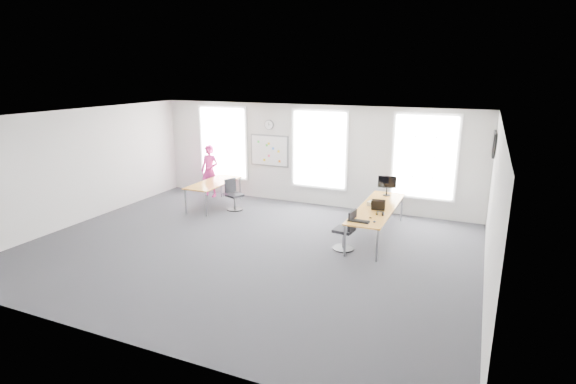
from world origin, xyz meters
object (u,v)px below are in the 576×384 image
at_px(desk_left, 214,184).
at_px(headphones, 380,213).
at_px(chair_left, 233,196).
at_px(keyboard, 358,221).
at_px(desk_right, 377,209).
at_px(monitor, 387,184).
at_px(person, 210,171).
at_px(chair_right, 346,232).

bearing_deg(desk_left, headphones, -13.38).
height_order(desk_left, headphones, headphones).
xyz_separation_m(chair_left, keyboard, (4.22, -1.81, 0.37)).
height_order(desk_right, desk_left, desk_right).
xyz_separation_m(keyboard, monitor, (0.11, 2.40, 0.31)).
xyz_separation_m(person, monitor, (5.76, -0.38, 0.23)).
bearing_deg(desk_right, headphones, -72.21).
relative_size(desk_right, monitor, 5.84).
bearing_deg(monitor, desk_right, -98.88).
height_order(desk_left, person, person).
xyz_separation_m(chair_right, chair_left, (-3.91, 1.67, -0.02)).
height_order(desk_right, monitor, monitor).
xyz_separation_m(keyboard, headphones, (0.33, 0.63, 0.04)).
relative_size(desk_right, desk_left, 1.52).
bearing_deg(person, keyboard, -25.44).
bearing_deg(headphones, monitor, 101.60).
xyz_separation_m(chair_right, monitor, (0.42, 2.25, 0.66)).
distance_m(desk_right, chair_left, 4.40).
bearing_deg(keyboard, headphones, 64.17).
bearing_deg(chair_left, desk_left, 106.03).
relative_size(desk_left, monitor, 3.83).
distance_m(chair_left, monitor, 4.42).
distance_m(desk_left, person, 1.17).
height_order(headphones, monitor, monitor).
xyz_separation_m(desk_right, monitor, (-0.02, 1.15, 0.37)).
xyz_separation_m(desk_right, chair_left, (-4.35, 0.57, -0.31)).
distance_m(keyboard, monitor, 2.42).
height_order(person, keyboard, person).
bearing_deg(chair_left, person, 77.05).
bearing_deg(desk_right, keyboard, -96.00).
xyz_separation_m(desk_left, keyboard, (4.92, -1.87, 0.09)).
height_order(chair_right, keyboard, chair_right).
height_order(keyboard, monitor, monitor).
relative_size(person, monitor, 3.17).
relative_size(person, headphones, 9.59).
bearing_deg(desk_right, person, 165.16).
xyz_separation_m(desk_right, keyboard, (-0.13, -1.24, 0.06)).
relative_size(desk_left, chair_left, 2.24).
height_order(person, headphones, person).
xyz_separation_m(chair_left, person, (-1.42, 0.96, 0.44)).
relative_size(desk_right, keyboard, 6.50).
height_order(desk_left, chair_left, chair_left).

